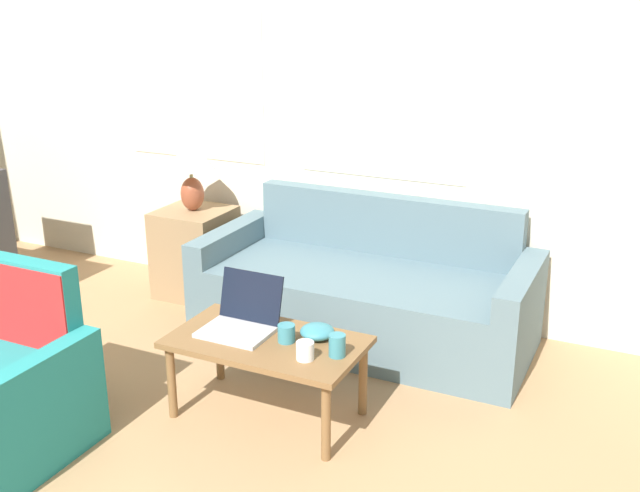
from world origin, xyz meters
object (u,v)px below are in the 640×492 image
object	(u,v)px
laptop	(242,319)
cup_navy	(305,351)
cup_white	(286,333)
couch	(367,295)
table_lamp	(191,163)
cup_yellow	(337,345)
snack_bowl	(317,332)
coffee_table	(267,349)

from	to	relation	value
laptop	cup_navy	bearing A→B (deg)	-19.09
cup_white	couch	bearing A→B (deg)	90.29
couch	table_lamp	size ratio (longest dim) A/B	4.05
cup_yellow	snack_bowl	xyz separation A→B (m)	(-0.17, 0.13, -0.02)
cup_yellow	table_lamp	bearing A→B (deg)	143.50
cup_yellow	couch	bearing A→B (deg)	104.85
cup_navy	coffee_table	bearing A→B (deg)	158.54
couch	cup_yellow	size ratio (longest dim) A/B	18.66
couch	cup_white	size ratio (longest dim) A/B	22.81
table_lamp	cup_yellow	world-z (taller)	table_lamp
couch	cup_white	distance (m)	1.07
table_lamp	coffee_table	xyz separation A→B (m)	(1.24, -1.19, -0.57)
laptop	cup_navy	xyz separation A→B (m)	(0.43, -0.15, -0.02)
table_lamp	snack_bowl	world-z (taller)	table_lamp
table_lamp	snack_bowl	xyz separation A→B (m)	(1.45, -1.07, -0.49)
cup_white	snack_bowl	bearing A→B (deg)	40.62
couch	snack_bowl	world-z (taller)	couch
laptop	snack_bowl	xyz separation A→B (m)	(0.38, 0.08, -0.03)
coffee_table	cup_yellow	xyz separation A→B (m)	(0.38, -0.01, 0.10)
cup_navy	snack_bowl	world-z (taller)	cup_navy
table_lamp	laptop	size ratio (longest dim) A/B	1.44
laptop	cup_white	bearing A→B (deg)	-5.13
cup_navy	cup_yellow	bearing A→B (deg)	38.05
snack_bowl	coffee_table	bearing A→B (deg)	-150.54
table_lamp	laptop	distance (m)	1.63
cup_navy	snack_bowl	distance (m)	0.23
cup_white	cup_navy	bearing A→B (deg)	-37.32
cup_navy	cup_white	xyz separation A→B (m)	(-0.16, 0.12, 0.00)
couch	laptop	distance (m)	1.08
table_lamp	cup_white	bearing A→B (deg)	-41.12
coffee_table	laptop	bearing A→B (deg)	164.76
coffee_table	cup_white	xyz separation A→B (m)	(0.10, 0.02, 0.09)
cup_navy	cup_yellow	size ratio (longest dim) A/B	0.81
couch	coffee_table	bearing A→B (deg)	-94.96
snack_bowl	couch	bearing A→B (deg)	97.28
couch	cup_yellow	bearing A→B (deg)	-75.15
table_lamp	cup_navy	xyz separation A→B (m)	(1.50, -1.29, -0.48)
coffee_table	snack_bowl	distance (m)	0.26
couch	snack_bowl	distance (m)	0.98
coffee_table	laptop	size ratio (longest dim) A/B	2.75
coffee_table	snack_bowl	world-z (taller)	snack_bowl
table_lamp	laptop	world-z (taller)	table_lamp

